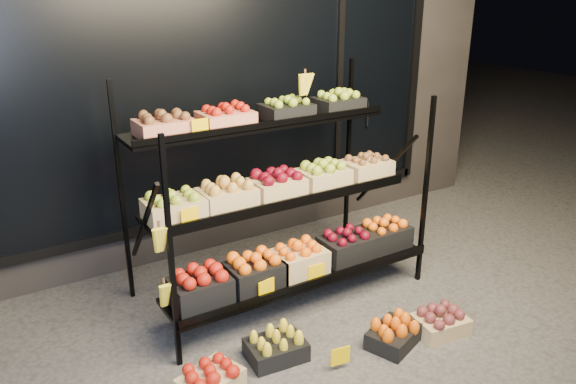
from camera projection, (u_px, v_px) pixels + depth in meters
ground at (328, 328)px, 3.91m from camera, size 24.00×24.00×0.00m
building at (175, 40)px, 5.36m from camera, size 6.00×2.08×3.50m
display_rack at (281, 198)px, 4.11m from camera, size 2.18×1.02×1.74m
tag_floor_a at (340, 361)px, 3.48m from camera, size 0.13×0.01×0.12m
floor_crate_left at (210, 379)px, 3.29m from camera, size 0.42×0.36×0.18m
floor_crate_midleft at (276, 346)px, 3.58m from camera, size 0.39×0.30×0.19m
floor_crate_midright at (441, 321)px, 3.85m from camera, size 0.38×0.30×0.18m
floor_crate_right at (394, 333)px, 3.71m from camera, size 0.42×0.36×0.18m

